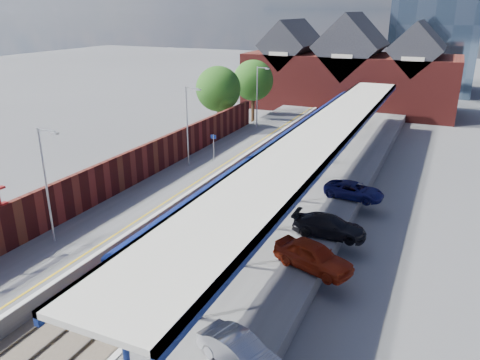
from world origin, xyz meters
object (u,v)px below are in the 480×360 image
object	(u,v)px
parked_car_red	(313,256)
lamp_post_d	(258,93)
lamp_post_c	(188,122)
parked_car_dark	(329,226)
parked_car_blue	(354,190)
parked_car_silver	(240,351)
platform_sign	(214,143)
lamp_post_b	(47,179)
train	(317,129)

from	to	relation	value
parked_car_red	lamp_post_d	bearing A→B (deg)	46.88
lamp_post_c	lamp_post_d	xyz separation A→B (m)	(0.00, 16.00, 0.00)
parked_car_dark	parked_car_blue	bearing A→B (deg)	-2.16
parked_car_silver	parked_car_blue	bearing A→B (deg)	17.13
lamp_post_c	parked_car_dark	bearing A→B (deg)	-30.00
lamp_post_d	parked_car_dark	size ratio (longest dim) A/B	1.56
parked_car_red	parked_car_blue	size ratio (longest dim) A/B	1.03
platform_sign	parked_car_red	xyz separation A→B (m)	(13.50, -14.65, -0.93)
platform_sign	lamp_post_c	bearing A→B (deg)	-124.26
parked_car_silver	lamp_post_d	bearing A→B (deg)	40.09
lamp_post_d	parked_car_red	distance (m)	32.44
parked_car_silver	parked_car_dark	xyz separation A→B (m)	(0.44, 12.38, 0.04)
parked_car_dark	lamp_post_d	bearing A→B (deg)	30.22
lamp_post_d	parked_car_red	xyz separation A→B (m)	(14.86, -28.65, -3.23)
lamp_post_b	platform_sign	size ratio (longest dim) A/B	2.80
lamp_post_b	platform_sign	bearing A→B (deg)	85.67
lamp_post_b	platform_sign	xyz separation A→B (m)	(1.36, 18.00, -2.30)
lamp_post_b	lamp_post_c	world-z (taller)	same
lamp_post_d	platform_sign	xyz separation A→B (m)	(1.36, -14.00, -2.30)
lamp_post_b	platform_sign	distance (m)	18.20
platform_sign	parked_car_blue	size ratio (longest dim) A/B	0.58
parked_car_red	parked_car_blue	distance (m)	10.92
lamp_post_d	parked_car_dark	bearing A→B (deg)	-59.03
lamp_post_c	lamp_post_b	bearing A→B (deg)	-90.00
lamp_post_b	parked_car_red	size ratio (longest dim) A/B	1.57
lamp_post_c	parked_car_blue	size ratio (longest dim) A/B	1.62
platform_sign	parked_car_red	world-z (taller)	platform_sign
lamp_post_d	platform_sign	size ratio (longest dim) A/B	2.80
platform_sign	parked_car_red	distance (m)	19.95
lamp_post_c	parked_car_silver	world-z (taller)	lamp_post_c
train	lamp_post_c	bearing A→B (deg)	-120.47
platform_sign	parked_car_silver	bearing A→B (deg)	-60.57
platform_sign	parked_car_red	size ratio (longest dim) A/B	0.56
parked_car_blue	lamp_post_d	bearing A→B (deg)	47.75
parked_car_red	parked_car_silver	world-z (taller)	parked_car_red
lamp_post_b	lamp_post_c	xyz separation A→B (m)	(0.00, 16.00, 0.00)
lamp_post_c	lamp_post_d	world-z (taller)	same
parked_car_dark	lamp_post_b	bearing A→B (deg)	116.32
train	parked_car_silver	xyz separation A→B (m)	(6.40, -34.21, -0.51)
lamp_post_b	lamp_post_c	distance (m)	16.00
parked_car_red	parked_car_silver	size ratio (longest dim) A/B	1.19
parked_car_dark	parked_car_blue	size ratio (longest dim) A/B	1.04
lamp_post_d	parked_car_silver	distance (m)	39.67
lamp_post_c	platform_sign	bearing A→B (deg)	55.74
lamp_post_b	parked_car_dark	xyz separation A→B (m)	(14.70, 7.51, -3.34)
lamp_post_d	parked_car_silver	xyz separation A→B (m)	(14.26, -36.86, -3.38)
lamp_post_c	parked_car_red	distance (m)	19.78
parked_car_silver	parked_car_red	bearing A→B (deg)	14.73
lamp_post_d	lamp_post_c	bearing A→B (deg)	-90.00
parked_car_dark	parked_car_blue	world-z (taller)	parked_car_dark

